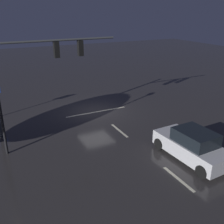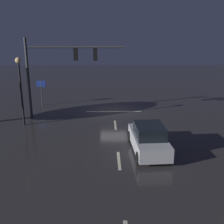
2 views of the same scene
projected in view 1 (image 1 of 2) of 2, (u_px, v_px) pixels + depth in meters
name	position (u px, v px, depth m)	size (l,w,h in m)	color
ground_plane	(96.00, 111.00, 20.95)	(80.00, 80.00, 0.00)	#2D2B2B
traffic_signal_assembly	(35.00, 63.00, 16.27)	(8.09, 0.47, 6.51)	#383A3D
lane_dash_far	(119.00, 131.00, 17.62)	(2.20, 0.16, 0.01)	beige
lane_dash_mid	(178.00, 179.00, 12.63)	(2.20, 0.16, 0.01)	beige
stop_bar	(97.00, 112.00, 20.79)	(5.00, 0.16, 0.01)	beige
car_approaching	(192.00, 146.00, 14.06)	(2.10, 4.44, 1.70)	#B7B7BC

